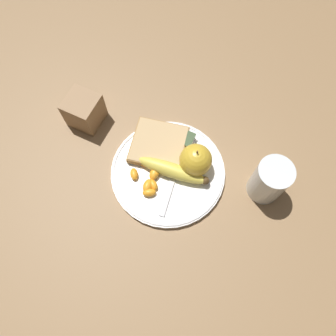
{
  "coord_description": "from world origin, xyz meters",
  "views": [
    {
      "loc": [
        0.12,
        -0.25,
        0.71
      ],
      "look_at": [
        0.0,
        0.0,
        0.03
      ],
      "focal_mm": 35.0,
      "sensor_mm": 36.0,
      "label": 1
    }
  ],
  "objects_px": {
    "banana": "(173,170)",
    "fork": "(174,177)",
    "apple": "(196,160)",
    "condiment_caddy": "(84,111)",
    "bread_slice": "(159,145)",
    "jam_packet": "(185,139)",
    "plate": "(168,172)",
    "juice_glass": "(269,181)"
  },
  "relations": [
    {
      "from": "jam_packet",
      "to": "condiment_caddy",
      "type": "height_order",
      "value": "condiment_caddy"
    },
    {
      "from": "juice_glass",
      "to": "fork",
      "type": "height_order",
      "value": "juice_glass"
    },
    {
      "from": "plate",
      "to": "fork",
      "type": "bearing_deg",
      "value": -21.23
    },
    {
      "from": "juice_glass",
      "to": "banana",
      "type": "xyz_separation_m",
      "value": [
        -0.2,
        -0.06,
        -0.02
      ]
    },
    {
      "from": "apple",
      "to": "condiment_caddy",
      "type": "relative_size",
      "value": 1.03
    },
    {
      "from": "condiment_caddy",
      "to": "bread_slice",
      "type": "bearing_deg",
      "value": 0.49
    },
    {
      "from": "bread_slice",
      "to": "fork",
      "type": "bearing_deg",
      "value": -40.0
    },
    {
      "from": "plate",
      "to": "juice_glass",
      "type": "relative_size",
      "value": 2.4
    },
    {
      "from": "plate",
      "to": "banana",
      "type": "distance_m",
      "value": 0.02
    },
    {
      "from": "fork",
      "to": "jam_packet",
      "type": "xyz_separation_m",
      "value": [
        -0.02,
        0.09,
        0.01
      ]
    },
    {
      "from": "plate",
      "to": "condiment_caddy",
      "type": "xyz_separation_m",
      "value": [
        -0.24,
        0.05,
        0.03
      ]
    },
    {
      "from": "bread_slice",
      "to": "condiment_caddy",
      "type": "relative_size",
      "value": 1.81
    },
    {
      "from": "banana",
      "to": "condiment_caddy",
      "type": "relative_size",
      "value": 2.14
    },
    {
      "from": "plate",
      "to": "jam_packet",
      "type": "xyz_separation_m",
      "value": [
        0.0,
        0.09,
        0.01
      ]
    },
    {
      "from": "apple",
      "to": "condiment_caddy",
      "type": "distance_m",
      "value": 0.29
    },
    {
      "from": "juice_glass",
      "to": "banana",
      "type": "bearing_deg",
      "value": -164.22
    },
    {
      "from": "banana",
      "to": "bread_slice",
      "type": "height_order",
      "value": "banana"
    },
    {
      "from": "banana",
      "to": "condiment_caddy",
      "type": "height_order",
      "value": "condiment_caddy"
    },
    {
      "from": "jam_packet",
      "to": "condiment_caddy",
      "type": "xyz_separation_m",
      "value": [
        -0.24,
        -0.04,
        0.02
      ]
    },
    {
      "from": "bread_slice",
      "to": "jam_packet",
      "type": "distance_m",
      "value": 0.06
    },
    {
      "from": "plate",
      "to": "juice_glass",
      "type": "height_order",
      "value": "juice_glass"
    },
    {
      "from": "juice_glass",
      "to": "fork",
      "type": "bearing_deg",
      "value": -161.47
    },
    {
      "from": "bread_slice",
      "to": "condiment_caddy",
      "type": "distance_m",
      "value": 0.2
    },
    {
      "from": "apple",
      "to": "banana",
      "type": "height_order",
      "value": "apple"
    },
    {
      "from": "condiment_caddy",
      "to": "juice_glass",
      "type": "bearing_deg",
      "value": 1.65
    },
    {
      "from": "juice_glass",
      "to": "jam_packet",
      "type": "xyz_separation_m",
      "value": [
        -0.21,
        0.03,
        -0.03
      ]
    },
    {
      "from": "banana",
      "to": "fork",
      "type": "relative_size",
      "value": 1.05
    },
    {
      "from": "juice_glass",
      "to": "plate",
      "type": "bearing_deg",
      "value": -164.63
    },
    {
      "from": "apple",
      "to": "juice_glass",
      "type": "bearing_deg",
      "value": 7.38
    },
    {
      "from": "fork",
      "to": "condiment_caddy",
      "type": "height_order",
      "value": "condiment_caddy"
    },
    {
      "from": "juice_glass",
      "to": "fork",
      "type": "distance_m",
      "value": 0.21
    },
    {
      "from": "bread_slice",
      "to": "fork",
      "type": "xyz_separation_m",
      "value": [
        0.06,
        -0.05,
        -0.01
      ]
    },
    {
      "from": "plate",
      "to": "bread_slice",
      "type": "distance_m",
      "value": 0.07
    },
    {
      "from": "banana",
      "to": "apple",
      "type": "bearing_deg",
      "value": 43.33
    },
    {
      "from": "apple",
      "to": "jam_packet",
      "type": "relative_size",
      "value": 1.74
    },
    {
      "from": "apple",
      "to": "condiment_caddy",
      "type": "bearing_deg",
      "value": 178.46
    },
    {
      "from": "plate",
      "to": "juice_glass",
      "type": "bearing_deg",
      "value": 15.37
    },
    {
      "from": "apple",
      "to": "bread_slice",
      "type": "bearing_deg",
      "value": 174.34
    },
    {
      "from": "plate",
      "to": "juice_glass",
      "type": "xyz_separation_m",
      "value": [
        0.21,
        0.06,
        0.04
      ]
    },
    {
      "from": "banana",
      "to": "condiment_caddy",
      "type": "distance_m",
      "value": 0.26
    },
    {
      "from": "plate",
      "to": "jam_packet",
      "type": "distance_m",
      "value": 0.09
    },
    {
      "from": "fork",
      "to": "bread_slice",
      "type": "bearing_deg",
      "value": 41.1
    }
  ]
}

